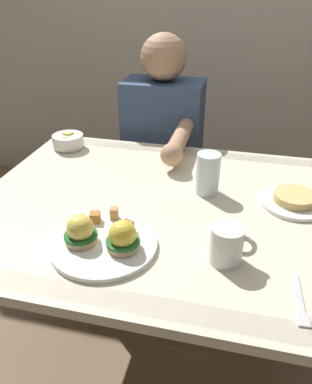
{
  "coord_description": "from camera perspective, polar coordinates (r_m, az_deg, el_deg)",
  "views": [
    {
      "loc": [
        0.18,
        -0.96,
        1.34
      ],
      "look_at": [
        -0.05,
        0.0,
        0.78
      ],
      "focal_mm": 36.03,
      "sensor_mm": 36.0,
      "label": 1
    }
  ],
  "objects": [
    {
      "name": "diner_person",
      "position": [
        1.74,
        0.93,
        6.29
      ],
      "size": [
        0.34,
        0.54,
        1.14
      ],
      "color": "#33333D",
      "rests_on": "ground_plane"
    },
    {
      "name": "fruit_bowl",
      "position": [
        1.56,
        -12.86,
        7.38
      ],
      "size": [
        0.12,
        0.12,
        0.06
      ],
      "color": "white",
      "rests_on": "dining_table"
    },
    {
      "name": "water_glass_far",
      "position": [
        1.2,
        7.67,
        2.43
      ],
      "size": [
        0.07,
        0.07,
        0.13
      ],
      "color": "silver",
      "rests_on": "dining_table"
    },
    {
      "name": "fork",
      "position": [
        0.89,
        20.58,
        -15.01
      ],
      "size": [
        0.03,
        0.16,
        0.0
      ],
      "color": "silver",
      "rests_on": "dining_table"
    },
    {
      "name": "coffee_mug",
      "position": [
        0.93,
        10.53,
        -7.53
      ],
      "size": [
        0.11,
        0.08,
        0.09
      ],
      "color": "white",
      "rests_on": "dining_table"
    },
    {
      "name": "ground_plane",
      "position": [
        1.66,
        1.92,
        -24.31
      ],
      "size": [
        6.0,
        6.0,
        0.0
      ],
      "primitive_type": "plane",
      "color": "#7F664C"
    },
    {
      "name": "dining_table",
      "position": [
        1.21,
        2.42,
        -6.33
      ],
      "size": [
        1.2,
        0.9,
        0.74
      ],
      "color": "beige",
      "rests_on": "ground_plane"
    },
    {
      "name": "side_plate",
      "position": [
        1.22,
        19.78,
        -1.15
      ],
      "size": [
        0.2,
        0.2,
        0.04
      ],
      "color": "white",
      "rests_on": "dining_table"
    },
    {
      "name": "eggs_benedict_plate",
      "position": [
        0.97,
        -7.89,
        -6.92
      ],
      "size": [
        0.27,
        0.27,
        0.09
      ],
      "color": "white",
      "rests_on": "dining_table"
    }
  ]
}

